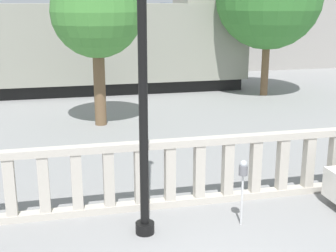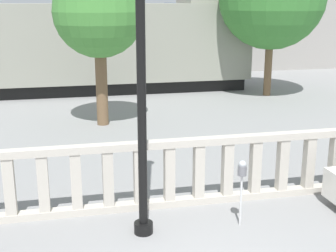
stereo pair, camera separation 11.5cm
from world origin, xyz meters
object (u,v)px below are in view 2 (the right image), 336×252
at_px(lamppost, 141,46).
at_px(parking_meter, 242,174).
at_px(train_near, 39,47).
at_px(train_far, 8,34).
at_px(tree_right, 99,13).

xyz_separation_m(lamppost, parking_meter, (1.79, -0.09, -2.30)).
xyz_separation_m(train_near, train_far, (-2.73, 14.04, -0.35)).
height_order(train_near, tree_right, tree_right).
bearing_deg(tree_right, train_far, 103.81).
distance_m(parking_meter, train_near, 14.37).
xyz_separation_m(parking_meter, train_far, (-6.76, 27.80, 0.69)).
xyz_separation_m(lamppost, train_far, (-4.97, 27.71, -1.61)).
distance_m(lamppost, train_near, 13.91).
xyz_separation_m(lamppost, train_near, (-2.24, 13.67, -1.27)).
bearing_deg(train_near, lamppost, -80.70).
height_order(lamppost, parking_meter, lamppost).
distance_m(lamppost, parking_meter, 2.91).
relative_size(train_far, tree_right, 5.79).
bearing_deg(parking_meter, train_near, 106.30).
height_order(train_near, train_far, train_near).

